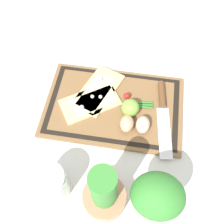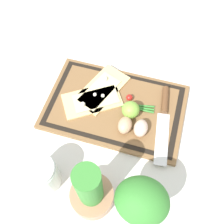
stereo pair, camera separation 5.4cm
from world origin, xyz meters
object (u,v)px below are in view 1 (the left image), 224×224
object	(u,v)px
egg_brown	(127,124)
sauce_jar	(52,184)
lime	(130,108)
herb_pot	(104,194)
egg_pink	(143,125)
pizza_slice_far	(91,102)
cherry_tomato_red	(127,96)
herb_glass	(156,198)
knife	(163,105)
pizza_slice_near	(98,90)

from	to	relation	value
egg_brown	sauce_jar	distance (m)	0.29
lime	sauce_jar	distance (m)	0.33
egg_brown	sauce_jar	size ratio (longest dim) A/B	0.53
herb_pot	egg_pink	bearing A→B (deg)	-109.00
lime	herb_pot	xyz separation A→B (m)	(0.04, 0.29, 0.03)
egg_pink	herb_pot	bearing A→B (deg)	71.00
herb_pot	pizza_slice_far	bearing A→B (deg)	-72.00
cherry_tomato_red	lime	bearing A→B (deg)	107.35
sauce_jar	herb_glass	bearing A→B (deg)	178.04
knife	herb_pot	distance (m)	0.36
pizza_slice_far	herb_glass	size ratio (longest dim) A/B	1.10
cherry_tomato_red	egg_brown	bearing A→B (deg)	96.80
pizza_slice_far	egg_brown	size ratio (longest dim) A/B	3.70
sauce_jar	herb_glass	xyz separation A→B (m)	(-0.28, 0.01, 0.07)
knife	pizza_slice_far	bearing A→B (deg)	5.32
lime	herb_glass	xyz separation A→B (m)	(-0.09, 0.29, 0.07)
pizza_slice_near	egg_pink	xyz separation A→B (m)	(-0.17, 0.12, 0.02)
egg_pink	cherry_tomato_red	size ratio (longest dim) A/B	2.65
herb_pot	herb_glass	world-z (taller)	herb_pot
pizza_slice_near	egg_pink	distance (m)	0.20
egg_brown	lime	size ratio (longest dim) A/B	1.02
egg_pink	lime	bearing A→B (deg)	-48.10
egg_pink	lime	xyz separation A→B (m)	(0.05, -0.05, 0.01)
egg_brown	lime	bearing A→B (deg)	-94.33
cherry_tomato_red	herb_pot	distance (m)	0.35
pizza_slice_near	pizza_slice_far	bearing A→B (deg)	73.32
pizza_slice_far	lime	size ratio (longest dim) A/B	3.79
pizza_slice_near	herb_glass	world-z (taller)	herb_glass
pizza_slice_near	sauce_jar	distance (m)	0.35
knife	sauce_jar	distance (m)	0.43
knife	lime	bearing A→B (deg)	19.75
lime	pizza_slice_near	bearing A→B (deg)	-28.88
knife	cherry_tomato_red	bearing A→B (deg)	-8.15
herb_pot	knife	bearing A→B (deg)	-113.43
sauce_jar	pizza_slice_near	bearing A→B (deg)	-100.85
lime	herb_pot	distance (m)	0.29
lime	herb_glass	bearing A→B (deg)	108.01
egg_brown	egg_pink	world-z (taller)	same
herb_pot	herb_glass	xyz separation A→B (m)	(-0.13, -0.00, 0.04)
sauce_jar	herb_glass	world-z (taller)	herb_glass
pizza_slice_near	sauce_jar	bearing A→B (deg)	79.15
cherry_tomato_red	sauce_jar	xyz separation A→B (m)	(0.17, 0.33, 0.02)
cherry_tomato_red	pizza_slice_near	bearing A→B (deg)	-5.83
pizza_slice_near	knife	xyz separation A→B (m)	(-0.23, 0.03, 0.00)
knife	egg_pink	size ratio (longest dim) A/B	4.72
egg_brown	knife	bearing A→B (deg)	-139.75
pizza_slice_near	pizza_slice_far	xyz separation A→B (m)	(0.02, 0.05, 0.00)
sauce_jar	herb_pot	bearing A→B (deg)	175.45
cherry_tomato_red	herb_glass	distance (m)	0.37
herb_glass	cherry_tomato_red	bearing A→B (deg)	-72.10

